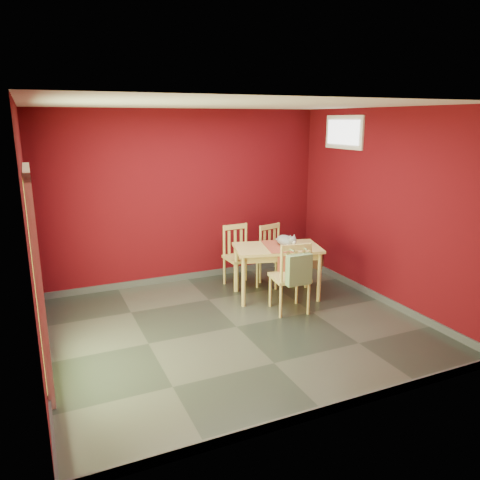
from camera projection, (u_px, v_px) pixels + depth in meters
name	position (u px, v px, depth m)	size (l,w,h in m)	color
ground	(237.00, 327.00, 5.90)	(4.50, 4.50, 0.00)	#2D342D
room_shell	(237.00, 323.00, 5.89)	(4.50, 4.50, 4.50)	#50080E
doorway	(36.00, 275.00, 4.38)	(0.06, 1.01, 2.13)	#B7D838
window	(344.00, 132.00, 7.08)	(0.05, 0.90, 0.50)	white
outlet_plate	(274.00, 251.00, 8.22)	(0.08, 0.01, 0.12)	silver
dining_table	(277.00, 253.00, 6.76)	(1.36, 0.99, 0.76)	tan
table_runner	(281.00, 252.00, 6.64)	(0.50, 0.78, 0.36)	#9C422C
chair_far_left	(239.00, 255.00, 7.27)	(0.47, 0.47, 0.96)	tan
chair_far_right	(275.00, 254.00, 7.37)	(0.53, 0.53, 0.94)	tan
chair_near	(291.00, 276.00, 6.25)	(0.52, 0.52, 0.99)	tan
tote_bag	(299.00, 270.00, 5.99)	(0.34, 0.20, 0.47)	#6D8E5A
cat	(286.00, 239.00, 6.74)	(0.23, 0.43, 0.22)	slate
picture_frame	(315.00, 259.00, 8.13)	(0.19, 0.40, 0.39)	brown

